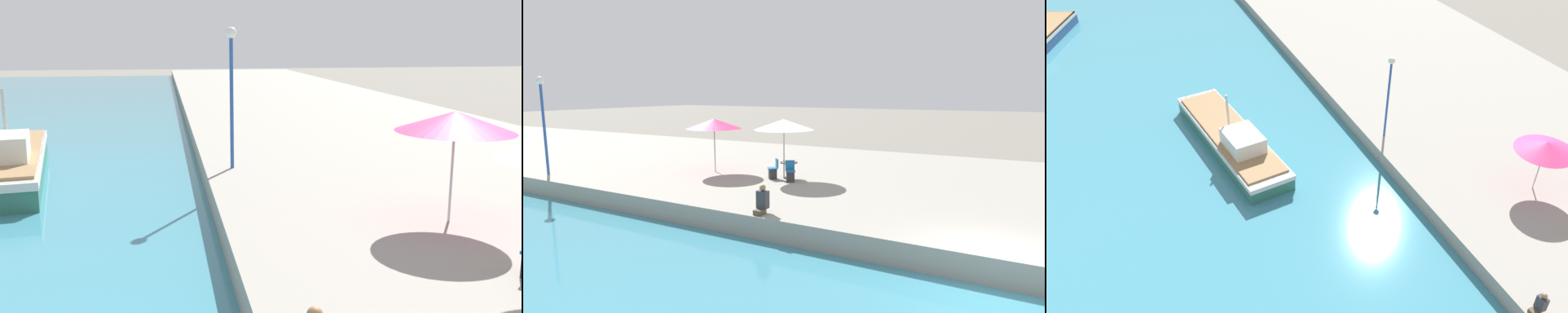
{
  "view_description": "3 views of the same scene",
  "coord_description": "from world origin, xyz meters",
  "views": [
    {
      "loc": [
        -1.27,
        0.46,
        4.94
      ],
      "look_at": [
        1.5,
        16.9,
        1.57
      ],
      "focal_mm": 40.0,
      "sensor_mm": 36.0,
      "label": 1
    },
    {
      "loc": [
        -10.29,
        0.21,
        4.63
      ],
      "look_at": [
        5.46,
        8.84,
        1.77
      ],
      "focal_mm": 28.0,
      "sensor_mm": 36.0,
      "label": 2
    },
    {
      "loc": [
        -11.44,
        -0.8,
        15.81
      ],
      "look_at": [
        -4.0,
        18.0,
        1.37
      ],
      "focal_mm": 35.0,
      "sensor_mm": 36.0,
      "label": 3
    }
  ],
  "objects": [
    {
      "name": "cafe_umbrella_white",
      "position": [
        5.22,
        12.54,
        3.12
      ],
      "size": [
        2.69,
        2.69,
        2.59
      ],
      "color": "#B7B7B7",
      "rests_on": "quay_promenade"
    },
    {
      "name": "person_at_quay",
      "position": [
        0.45,
        6.9,
        1.18
      ],
      "size": [
        0.51,
        0.36,
        0.94
      ],
      "color": "brown",
      "rests_on": "quay_promenade"
    },
    {
      "name": "lamppost",
      "position": [
        0.91,
        19.1,
        3.86
      ],
      "size": [
        0.36,
        0.36,
        4.56
      ],
      "color": "#28519E",
      "rests_on": "quay_promenade"
    },
    {
      "name": "fishing_boat_mid",
      "position": [
        -6.82,
        21.97,
        0.68
      ],
      "size": [
        3.99,
        10.44,
        3.2
      ],
      "rotation": [
        0.0,
        0.0,
        0.16
      ],
      "color": "#33705B",
      "rests_on": "water_basin"
    },
    {
      "name": "quay_promenade",
      "position": [
        8.0,
        37.0,
        0.38
      ],
      "size": [
        16.0,
        90.0,
        0.77
      ],
      "color": "gray",
      "rests_on": "ground_plane"
    }
  ]
}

